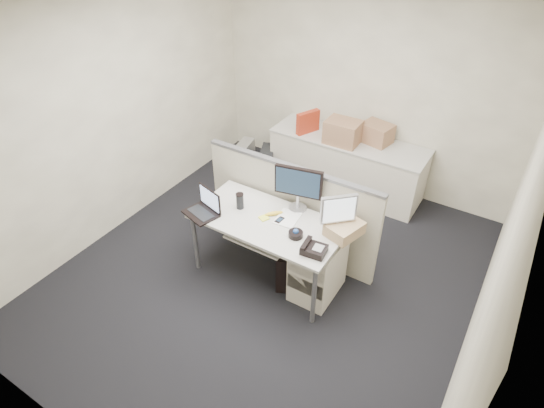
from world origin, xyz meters
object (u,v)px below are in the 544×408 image
Objects in this scene: monitor_main at (298,189)px; desk at (268,225)px; laptop at (200,204)px; desk_phone at (314,250)px.

desk is at bearing -127.18° from monitor_main.
laptop is at bearing -154.14° from monitor_main.
desk_phone is (0.60, -0.18, 0.10)m from desk.
monitor_main is 1.44× the size of laptop.
desk is 0.47m from monitor_main.
laptop is at bearing -155.70° from desk.
laptop is at bearing 178.62° from desk_phone.
laptop is 1.23m from desk_phone.
monitor_main is 0.98m from laptop.
monitor_main is 0.70m from desk_phone.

